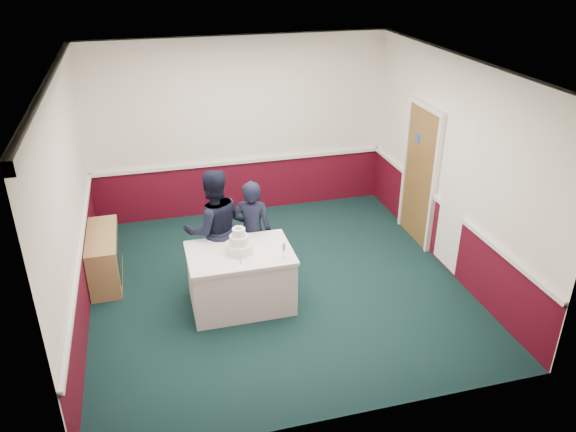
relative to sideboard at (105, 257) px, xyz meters
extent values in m
plane|color=black|center=(2.28, -0.78, -0.35)|extent=(5.00, 5.00, 0.00)
cube|color=white|center=(2.28, 1.69, 1.15)|extent=(5.00, 0.05, 3.00)
cube|color=white|center=(-0.20, -0.78, 1.15)|extent=(0.05, 5.00, 3.00)
cube|color=white|center=(4.75, -0.78, 1.15)|extent=(0.05, 5.00, 3.00)
cube|color=white|center=(2.28, -0.78, 2.62)|extent=(5.00, 5.00, 0.05)
cube|color=#4D0A19|center=(2.28, 1.70, 0.10)|extent=(5.00, 0.02, 0.90)
cube|color=white|center=(2.28, 1.69, 0.57)|extent=(4.98, 0.05, 0.06)
cube|color=white|center=(2.28, 1.68, 2.58)|extent=(5.00, 0.08, 0.12)
cube|color=brown|center=(4.74, 0.02, 0.70)|extent=(0.05, 0.90, 2.10)
cube|color=#234799|center=(4.71, 0.17, 1.27)|extent=(0.01, 0.12, 0.12)
cube|color=white|center=(4.70, -1.03, 0.85)|extent=(0.02, 0.60, 2.20)
cube|color=#9F784D|center=(0.00, 0.00, 0.00)|extent=(0.40, 1.20, 0.70)
cube|color=black|center=(0.20, 0.00, 0.05)|extent=(0.01, 1.00, 0.50)
cube|color=white|center=(1.72, -1.10, 0.03)|extent=(1.28, 0.88, 0.76)
cube|color=white|center=(1.72, -1.10, 0.42)|extent=(1.32, 0.92, 0.04)
cylinder|color=white|center=(1.72, -1.10, 0.50)|extent=(0.34, 0.34, 0.12)
cylinder|color=silver|center=(1.72, -1.10, 0.45)|extent=(0.35, 0.35, 0.03)
cylinder|color=white|center=(1.72, -1.10, 0.61)|extent=(0.24, 0.24, 0.11)
cylinder|color=silver|center=(1.72, -1.10, 0.57)|extent=(0.25, 0.25, 0.02)
cylinder|color=white|center=(1.72, -1.10, 0.72)|extent=(0.16, 0.16, 0.10)
cylinder|color=silver|center=(1.72, -1.10, 0.68)|extent=(0.17, 0.17, 0.02)
sphere|color=#EDE5C9|center=(1.72, -1.10, 0.79)|extent=(0.03, 0.03, 0.03)
sphere|color=#EDE5C9|center=(1.75, -1.08, 0.79)|extent=(0.03, 0.03, 0.03)
sphere|color=#EDE5C9|center=(1.70, -1.07, 0.79)|extent=(0.03, 0.03, 0.03)
sphere|color=#EDE5C9|center=(1.74, -1.12, 0.79)|extent=(0.03, 0.03, 0.03)
sphere|color=#EDE5C9|center=(1.69, -1.11, 0.79)|extent=(0.03, 0.03, 0.03)
cube|color=silver|center=(1.69, -1.30, 0.44)|extent=(0.03, 0.22, 0.00)
cylinder|color=silver|center=(2.22, -1.38, 0.44)|extent=(0.05, 0.05, 0.01)
cylinder|color=silver|center=(2.22, -1.38, 0.49)|extent=(0.01, 0.01, 0.09)
cylinder|color=silver|center=(2.22, -1.38, 0.59)|extent=(0.04, 0.04, 0.11)
imported|color=black|center=(1.48, -0.50, 0.49)|extent=(0.91, 0.75, 1.69)
imported|color=black|center=(1.99, -0.53, 0.40)|extent=(0.63, 0.52, 1.49)
camera|label=1|loc=(0.73, -7.16, 3.98)|focal=35.00mm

